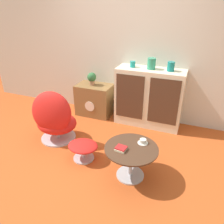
% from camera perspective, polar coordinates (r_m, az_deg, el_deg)
% --- Properties ---
extents(ground_plane, '(12.00, 12.00, 0.00)m').
position_cam_1_polar(ground_plane, '(3.27, -6.46, -12.05)').
color(ground_plane, '#B74C1E').
extents(wall_back, '(6.40, 0.06, 2.60)m').
position_cam_1_polar(wall_back, '(4.11, 3.45, 16.29)').
color(wall_back, beige).
rests_on(wall_back, ground_plane).
extents(sideboard, '(1.17, 0.45, 1.04)m').
position_cam_1_polar(sideboard, '(3.95, 9.59, 3.73)').
color(sideboard, beige).
rests_on(sideboard, ground_plane).
extents(tv_console, '(0.69, 0.45, 0.61)m').
position_cam_1_polar(tv_console, '(4.36, -4.55, 3.22)').
color(tv_console, brown).
rests_on(tv_console, ground_plane).
extents(egg_chair, '(0.72, 0.67, 0.88)m').
position_cam_1_polar(egg_chair, '(3.56, -14.84, -1.62)').
color(egg_chair, '#B7B7BC').
rests_on(egg_chair, ground_plane).
extents(ottoman, '(0.44, 0.37, 0.26)m').
position_cam_1_polar(ottoman, '(3.17, -7.57, -9.14)').
color(ottoman, '#B7B7BC').
rests_on(ottoman, ground_plane).
extents(coffee_table, '(0.67, 0.67, 0.44)m').
position_cam_1_polar(coffee_table, '(2.80, 4.99, -11.30)').
color(coffee_table, '#B7B7BC').
rests_on(coffee_table, ground_plane).
extents(vase_leftmost, '(0.09, 0.09, 0.10)m').
position_cam_1_polar(vase_leftmost, '(3.85, 5.43, 12.32)').
color(vase_leftmost, teal).
rests_on(vase_leftmost, sideboard).
extents(vase_inner_left, '(0.14, 0.14, 0.19)m').
position_cam_1_polar(vase_inner_left, '(3.77, 10.28, 12.34)').
color(vase_inner_left, '#2D8E6B').
rests_on(vase_inner_left, sideboard).
extents(vase_inner_right, '(0.12, 0.12, 0.15)m').
position_cam_1_polar(vase_inner_right, '(3.72, 15.13, 11.41)').
color(vase_inner_right, '#147A75').
rests_on(vase_inner_right, sideboard).
extents(potted_plant, '(0.17, 0.17, 0.24)m').
position_cam_1_polar(potted_plant, '(4.23, -5.30, 8.87)').
color(potted_plant, '#996B4C').
rests_on(potted_plant, tv_console).
extents(teacup, '(0.13, 0.13, 0.06)m').
position_cam_1_polar(teacup, '(2.81, 8.06, -7.65)').
color(teacup, silver).
rests_on(teacup, coffee_table).
extents(book_stack, '(0.14, 0.13, 0.04)m').
position_cam_1_polar(book_stack, '(2.67, 2.35, -9.51)').
color(book_stack, beige).
rests_on(book_stack, coffee_table).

